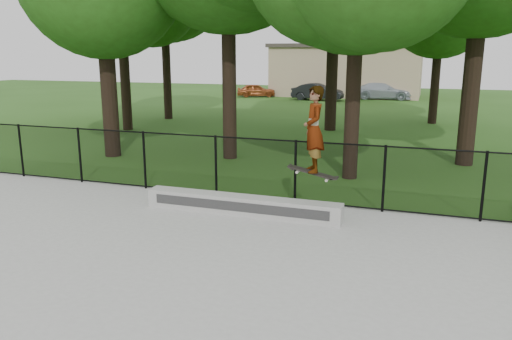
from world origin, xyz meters
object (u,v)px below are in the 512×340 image
Objects in this scene: car_a at (256,90)px; car_b at (317,92)px; car_c at (383,91)px; grind_ledge at (241,205)px; skater_airborne at (314,131)px.

car_b is at bearing -127.54° from car_a.
car_c reaches higher than car_b.
grind_ledge is 2.35× the size of skater_airborne.
car_a is at bearing 79.54° from car_b.
car_a is 5.64m from car_b.
car_a is (-9.96, 29.64, 0.27)m from grind_ledge.
skater_airborne is (11.55, -29.80, 1.46)m from car_a.
car_c is 2.21× the size of skater_airborne.
grind_ledge is 31.27m from car_a.
car_a reaches higher than grind_ledge.
car_b is at bearing 102.10° from skater_airborne.
car_a is at bearing 108.57° from grind_ledge.
grind_ledge is at bearing 174.18° from skater_airborne.
car_c is (0.16, 30.67, 0.39)m from grind_ledge.
car_b is 5.25m from car_c.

